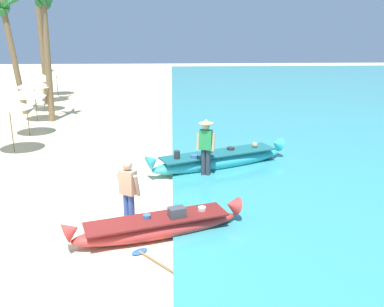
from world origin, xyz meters
name	(u,v)px	position (x,y,z in m)	size (l,w,h in m)	color
ground_plane	(98,232)	(0.00, 0.00, 0.00)	(80.00, 80.00, 0.00)	beige
boat_red_foreground	(158,226)	(1.34, -0.31, 0.26)	(3.89, 1.79, 0.72)	red
boat_cyan_midground	(219,160)	(3.12, 4.17, 0.30)	(4.64, 2.50, 0.84)	#33B2BC
person_vendor_hatted	(206,144)	(2.65, 3.38, 1.04)	(0.58, 0.44, 1.80)	#333842
person_tourist_customer	(128,190)	(0.68, 0.26, 0.89)	(0.57, 0.46, 1.58)	#3D5BA8
parasol_row_0	(9,104)	(-3.98, 6.35, 1.75)	(1.60, 1.60, 1.91)	#8E6B47
parasol_row_1	(25,93)	(-4.19, 8.82, 1.75)	(1.60, 1.60, 1.91)	#8E6B47
parasol_row_2	(34,83)	(-4.66, 11.53, 1.75)	(1.60, 1.60, 1.91)	#8E6B47
parasol_row_3	(42,77)	(-4.97, 13.91, 1.75)	(1.60, 1.60, 1.91)	#8E6B47
parasol_row_4	(48,71)	(-5.40, 16.76, 1.75)	(1.60, 1.60, 1.91)	#8E6B47
parasol_row_5	(56,67)	(-5.58, 19.15, 1.75)	(1.60, 1.60, 1.91)	#8E6B47
palm_tree_tall_inland	(39,4)	(-5.31, 15.88, 5.37)	(2.38, 2.73, 6.89)	brown
palm_tree_mid_cluster	(44,11)	(-3.87, 11.41, 4.90)	(2.43, 2.43, 6.02)	brown
palm_tree_far_behind	(5,15)	(-6.18, 13.20, 4.76)	(2.28, 2.69, 5.90)	brown
paddle	(153,260)	(1.27, -1.30, 0.03)	(1.15, 1.29, 0.05)	#8E6B47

